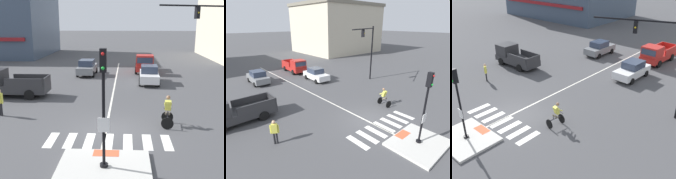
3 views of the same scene
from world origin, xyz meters
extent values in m
plane|color=#474749|center=(0.00, 0.00, 0.00)|extent=(300.00, 300.00, 0.00)
cube|color=beige|center=(0.00, -3.85, 0.07)|extent=(3.63, 2.90, 0.15)
cube|color=#DB5B38|center=(0.00, -2.75, 0.15)|extent=(1.10, 0.60, 0.01)
cylinder|color=black|center=(0.00, -3.85, 0.21)|extent=(0.32, 0.32, 0.12)
cylinder|color=black|center=(0.00, -3.85, 2.06)|extent=(0.12, 0.12, 3.59)
cube|color=white|center=(0.00, -3.93, 1.88)|extent=(0.44, 0.03, 0.56)
cube|color=black|center=(0.00, -3.85, 4.28)|extent=(0.24, 0.28, 0.84)
sphere|color=green|center=(0.00, -4.01, 4.03)|extent=(0.12, 0.12, 0.12)
cube|color=silver|center=(-2.79, -1.22, 0.00)|extent=(0.44, 1.80, 0.01)
cube|color=silver|center=(-1.86, -1.22, 0.00)|extent=(0.44, 1.80, 0.01)
cube|color=silver|center=(-0.93, -1.22, 0.00)|extent=(0.44, 1.80, 0.01)
cube|color=silver|center=(0.00, -1.22, 0.00)|extent=(0.44, 1.80, 0.01)
cube|color=silver|center=(0.93, -1.22, 0.00)|extent=(0.44, 1.80, 0.01)
cube|color=silver|center=(1.86, -1.22, 0.00)|extent=(0.44, 1.80, 0.01)
cube|color=silver|center=(2.79, -1.22, 0.00)|extent=(0.44, 1.80, 0.01)
cube|color=silver|center=(-0.23, 10.00, 0.00)|extent=(0.14, 28.00, 0.01)
cylinder|color=black|center=(5.83, 6.20, 6.61)|extent=(5.93, 2.32, 0.11)
cube|color=black|center=(5.54, 6.09, 6.16)|extent=(0.35, 0.37, 0.80)
sphere|color=gold|center=(5.60, 5.93, 6.16)|extent=(0.12, 0.12, 0.12)
cube|color=maroon|center=(-23.03, 24.82, 3.10)|extent=(19.22, 0.30, 0.50)
cube|color=slate|center=(-3.38, 15.46, 0.65)|extent=(1.78, 4.13, 0.70)
cube|color=#2D384C|center=(-3.38, 15.31, 1.32)|extent=(1.52, 1.93, 0.64)
cylinder|color=black|center=(-4.19, 16.75, 0.30)|extent=(0.19, 0.60, 0.60)
cylinder|color=black|center=(-2.52, 16.72, 0.30)|extent=(0.19, 0.60, 0.60)
cylinder|color=black|center=(-4.24, 14.21, 0.30)|extent=(0.19, 0.60, 0.60)
cylinder|color=black|center=(-2.57, 14.18, 0.30)|extent=(0.19, 0.60, 0.60)
cube|color=white|center=(2.90, 11.66, 0.65)|extent=(1.89, 4.17, 0.70)
cube|color=#2D384C|center=(2.91, 11.81, 1.32)|extent=(1.57, 1.97, 0.64)
cylinder|color=black|center=(3.68, 10.35, 0.30)|extent=(0.21, 0.61, 0.60)
cylinder|color=black|center=(2.01, 10.43, 0.30)|extent=(0.21, 0.61, 0.60)
cylinder|color=black|center=(3.79, 12.89, 0.30)|extent=(0.21, 0.61, 0.60)
cylinder|color=black|center=(2.13, 12.97, 0.30)|extent=(0.21, 0.61, 0.60)
cube|color=red|center=(2.84, 17.67, 0.68)|extent=(2.15, 5.19, 0.60)
cube|color=red|center=(2.76, 16.07, 1.53)|extent=(1.88, 1.79, 1.10)
cube|color=#2D384C|center=(2.72, 15.24, 1.61)|extent=(1.62, 0.16, 0.60)
cube|color=red|center=(3.78, 18.64, 1.28)|extent=(0.26, 2.81, 0.60)
cube|color=red|center=(2.00, 18.73, 1.28)|extent=(0.26, 2.81, 0.60)
cube|color=red|center=(2.97, 20.16, 1.28)|extent=(1.80, 0.19, 0.60)
cylinder|color=black|center=(3.67, 16.04, 0.38)|extent=(0.28, 0.77, 0.76)
cylinder|color=black|center=(1.85, 16.13, 0.38)|extent=(0.28, 0.77, 0.76)
cylinder|color=black|center=(3.82, 19.02, 0.38)|extent=(0.28, 0.77, 0.76)
cylinder|color=black|center=(2.00, 19.11, 0.38)|extent=(0.28, 0.77, 0.76)
cube|color=#2D2D30|center=(-7.65, 6.50, 0.68)|extent=(5.12, 1.95, 0.60)
cube|color=#2D2D30|center=(-9.25, 6.49, 1.53)|extent=(1.72, 1.82, 1.10)
cube|color=#2D384C|center=(-10.08, 6.48, 1.61)|extent=(0.10, 1.62, 0.60)
cube|color=#2D2D30|center=(-6.62, 5.62, 1.28)|extent=(2.81, 0.15, 0.60)
cube|color=#2D2D30|center=(-6.64, 7.40, 1.28)|extent=(2.81, 0.15, 0.60)
cube|color=#2D2D30|center=(-5.15, 6.53, 1.28)|extent=(0.12, 1.80, 0.60)
cylinder|color=black|center=(-9.22, 5.58, 0.38)|extent=(0.76, 0.25, 0.76)
cylinder|color=black|center=(-9.24, 7.40, 0.38)|extent=(0.76, 0.25, 0.76)
cylinder|color=black|center=(-6.24, 5.61, 0.38)|extent=(0.76, 0.25, 0.76)
cylinder|color=black|center=(-6.26, 7.43, 0.38)|extent=(0.76, 0.25, 0.76)
cylinder|color=black|center=(3.17, 1.48, 0.33)|extent=(0.66, 0.13, 0.66)
cylinder|color=black|center=(3.02, 0.44, 0.33)|extent=(0.66, 0.13, 0.66)
cylinder|color=black|center=(3.10, 0.96, 0.55)|extent=(0.17, 0.89, 0.05)
cylinder|color=black|center=(3.07, 0.78, 0.73)|extent=(0.04, 0.04, 0.30)
cylinder|color=black|center=(3.16, 1.43, 0.85)|extent=(0.44, 0.10, 0.04)
cylinder|color=#6B6051|center=(3.01, 0.95, 0.73)|extent=(0.17, 0.41, 0.33)
cylinder|color=#6B6051|center=(3.17, 0.93, 0.73)|extent=(0.17, 0.41, 0.33)
cube|color=#DBD64C|center=(3.11, 1.04, 1.16)|extent=(0.39, 0.42, 0.60)
sphere|color=#936B4C|center=(3.12, 1.16, 1.57)|extent=(0.22, 0.22, 0.22)
cylinder|color=#DBD64C|center=(2.97, 1.24, 1.16)|extent=(0.14, 0.46, 0.31)
cylinder|color=#DBD64C|center=(3.29, 1.20, 1.16)|extent=(0.14, 0.46, 0.31)
cylinder|color=black|center=(-6.85, 2.16, 0.41)|extent=(0.12, 0.12, 0.82)
cylinder|color=black|center=(-6.71, 2.07, 0.41)|extent=(0.12, 0.12, 0.82)
cube|color=#DBD64C|center=(-6.78, 2.12, 1.12)|extent=(0.42, 0.37, 0.60)
cylinder|color=#DBD64C|center=(-6.98, 2.23, 1.07)|extent=(0.09, 0.09, 0.56)
cylinder|color=#DBD64C|center=(-6.59, 2.00, 1.07)|extent=(0.09, 0.09, 0.56)
sphere|color=tan|center=(-6.78, 2.12, 1.56)|extent=(0.22, 0.22, 0.22)
camera|label=1|loc=(0.83, -13.47, 5.63)|focal=44.28mm
camera|label=2|loc=(-10.12, -7.69, 7.23)|focal=28.91mm
camera|label=3|loc=(13.52, -9.87, 10.01)|focal=42.40mm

